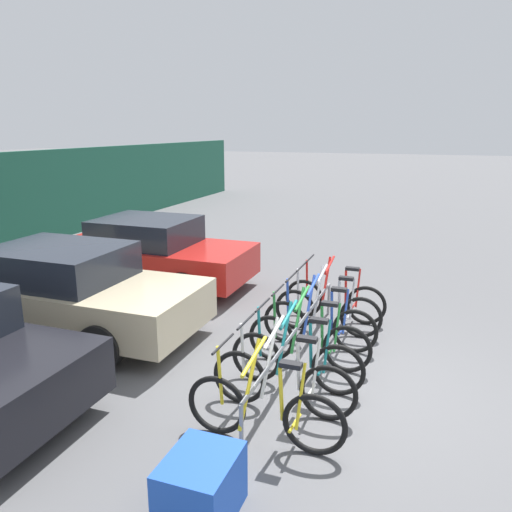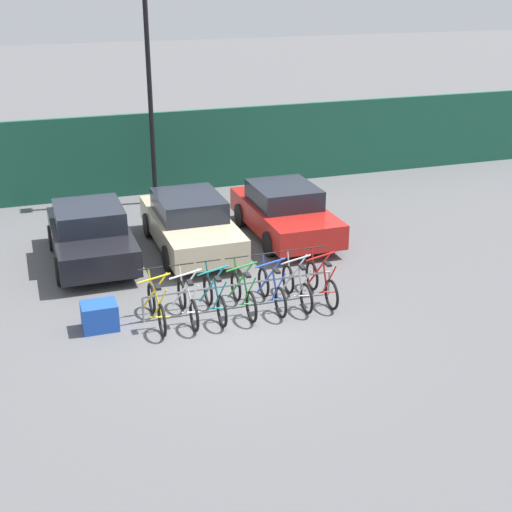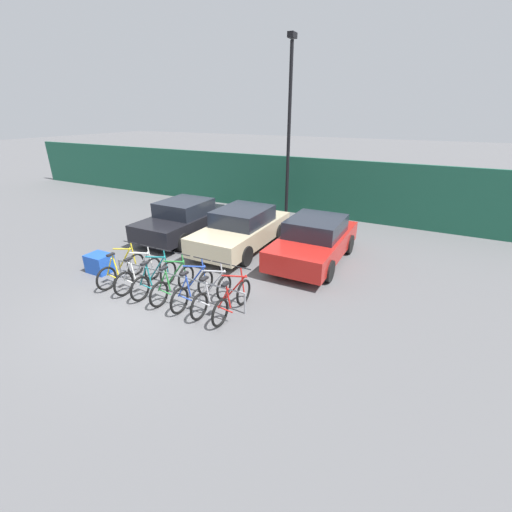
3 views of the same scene
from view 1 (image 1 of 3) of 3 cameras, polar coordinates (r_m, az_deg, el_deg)
The scene contains 12 objects.
ground_plane at distance 6.61m, azimuth 9.71°, elevation -14.27°, with size 120.00×120.00×0.00m, color #59595B.
bike_rack at distance 6.82m, azimuth 4.75°, elevation -8.60°, with size 4.16×0.04×0.57m.
bicycle_yellow at distance 5.29m, azimuth 0.91°, elevation -17.22°, with size 0.68×1.71×1.05m.
bicycle_white at distance 5.82m, azimuth 3.05°, elevation -14.07°, with size 0.68×1.71×1.05m.
bicycle_teal at distance 6.31m, azimuth 4.60°, elevation -11.72°, with size 0.68×1.71×1.05m.
bicycle_green at distance 6.85m, azimuth 6.01°, elevation -9.54°, with size 0.68×1.71×1.05m.
bicycle_blue at distance 7.42m, azimuth 7.22°, elevation -7.64°, with size 0.68×1.71×1.05m.
bicycle_silver at distance 7.95m, azimuth 8.15°, elevation -6.17°, with size 0.68×1.71×1.05m.
bicycle_red at distance 8.47m, azimuth 8.96°, elevation -4.87°, with size 0.68×1.71×1.05m.
car_beige at distance 8.33m, azimuth -20.96°, elevation -3.74°, with size 1.91×4.29×1.40m.
car_red at distance 10.37m, azimuth -11.94°, elevation 0.37°, with size 1.91×4.06×1.40m.
cargo_crate at distance 4.56m, azimuth -6.32°, elevation -24.78°, with size 0.70×0.56×0.55m, color blue.
Camera 1 is at (-5.74, -0.94, 3.15)m, focal length 35.00 mm.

